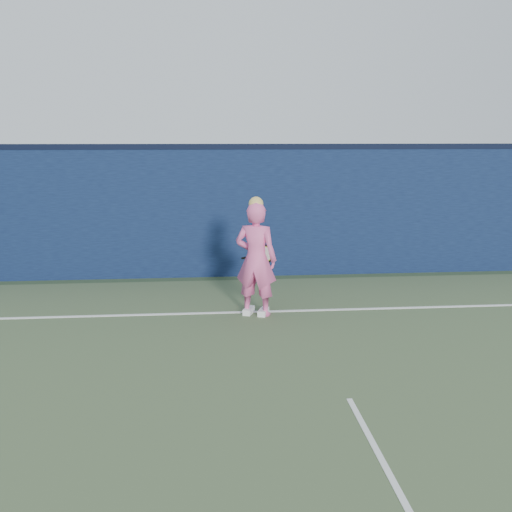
{
  "coord_description": "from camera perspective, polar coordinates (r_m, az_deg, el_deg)",
  "views": [
    {
      "loc": [
        -1.43,
        -4.18,
        2.73
      ],
      "look_at": [
        -0.75,
        3.9,
        0.94
      ],
      "focal_mm": 38.0,
      "sensor_mm": 36.0,
      "label": 1
    }
  ],
  "objects": [
    {
      "name": "player",
      "position": [
        8.32,
        0.0,
        -0.32
      ],
      "size": [
        0.75,
        0.62,
        1.86
      ],
      "rotation": [
        0.0,
        0.0,
        2.79
      ],
      "color": "#EB5B9D",
      "rests_on": "ground"
    },
    {
      "name": "backstop_wall",
      "position": [
        10.88,
        2.81,
        4.59
      ],
      "size": [
        24.0,
        0.4,
        2.5
      ],
      "primitive_type": "cube",
      "color": "#0B1533",
      "rests_on": "ground"
    },
    {
      "name": "wall_cap",
      "position": [
        10.78,
        2.89,
        11.45
      ],
      "size": [
        24.0,
        0.42,
        0.1
      ],
      "primitive_type": "cube",
      "color": "black",
      "rests_on": "backstop_wall"
    },
    {
      "name": "racket",
      "position": [
        8.7,
        0.7,
        0.16
      ],
      "size": [
        0.52,
        0.36,
        0.32
      ],
      "rotation": [
        0.0,
        0.0,
        -0.67
      ],
      "color": "black",
      "rests_on": "ground"
    },
    {
      "name": "court_lines",
      "position": [
        4.93,
        13.89,
        -21.45
      ],
      "size": [
        11.0,
        12.04,
        0.01
      ],
      "color": "white",
      "rests_on": "court_surface"
    },
    {
      "name": "ground",
      "position": [
        5.2,
        12.67,
        -19.6
      ],
      "size": [
        80.0,
        80.0,
        0.0
      ],
      "primitive_type": "plane",
      "color": "#2B3D25",
      "rests_on": "ground"
    }
  ]
}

